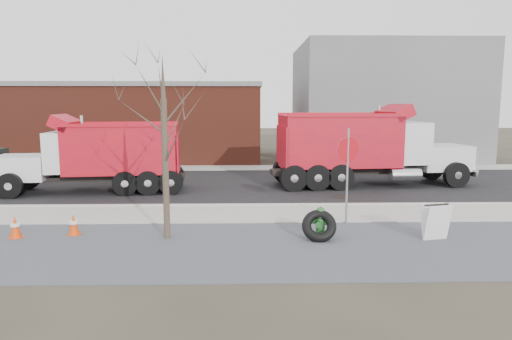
{
  "coord_description": "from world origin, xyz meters",
  "views": [
    {
      "loc": [
        -0.95,
        -15.35,
        3.83
      ],
      "look_at": [
        -0.55,
        1.57,
        1.4
      ],
      "focal_mm": 32.0,
      "sensor_mm": 36.0,
      "label": 1
    }
  ],
  "objects_px": {
    "sandwich_board": "(436,222)",
    "dump_truck_red_b": "(100,154)",
    "fire_hydrant": "(320,224)",
    "dump_truck_red_a": "(364,145)",
    "truck_tire": "(319,226)",
    "stop_sign": "(348,160)"
  },
  "relations": [
    {
      "from": "fire_hydrant",
      "to": "dump_truck_red_b",
      "type": "xyz_separation_m",
      "value": [
        -8.5,
        7.21,
        1.29
      ]
    },
    {
      "from": "stop_sign",
      "to": "dump_truck_red_b",
      "type": "distance_m",
      "value": 11.16
    },
    {
      "from": "truck_tire",
      "to": "dump_truck_red_b",
      "type": "xyz_separation_m",
      "value": [
        -8.43,
        7.45,
        1.29
      ]
    },
    {
      "from": "truck_tire",
      "to": "stop_sign",
      "type": "relative_size",
      "value": 0.34
    },
    {
      "from": "sandwich_board",
      "to": "stop_sign",
      "type": "bearing_deg",
      "value": 127.84
    },
    {
      "from": "fire_hydrant",
      "to": "sandwich_board",
      "type": "bearing_deg",
      "value": 18.55
    },
    {
      "from": "fire_hydrant",
      "to": "truck_tire",
      "type": "relative_size",
      "value": 0.88
    },
    {
      "from": "stop_sign",
      "to": "dump_truck_red_a",
      "type": "height_order",
      "value": "dump_truck_red_a"
    },
    {
      "from": "truck_tire",
      "to": "stop_sign",
      "type": "xyz_separation_m",
      "value": [
        1.16,
        1.76,
        1.65
      ]
    },
    {
      "from": "dump_truck_red_b",
      "to": "fire_hydrant",
      "type": "bearing_deg",
      "value": 133.72
    },
    {
      "from": "dump_truck_red_a",
      "to": "fire_hydrant",
      "type": "bearing_deg",
      "value": -117.37
    },
    {
      "from": "sandwich_board",
      "to": "dump_truck_red_b",
      "type": "distance_m",
      "value": 13.98
    },
    {
      "from": "fire_hydrant",
      "to": "truck_tire",
      "type": "xyz_separation_m",
      "value": [
        -0.07,
        -0.24,
        0.01
      ]
    },
    {
      "from": "truck_tire",
      "to": "sandwich_board",
      "type": "relative_size",
      "value": 1.01
    },
    {
      "from": "fire_hydrant",
      "to": "stop_sign",
      "type": "xyz_separation_m",
      "value": [
        1.09,
        1.52,
        1.66
      ]
    },
    {
      "from": "sandwich_board",
      "to": "dump_truck_red_b",
      "type": "relative_size",
      "value": 0.13
    },
    {
      "from": "truck_tire",
      "to": "dump_truck_red_a",
      "type": "bearing_deg",
      "value": 68.22
    },
    {
      "from": "truck_tire",
      "to": "sandwich_board",
      "type": "height_order",
      "value": "sandwich_board"
    },
    {
      "from": "stop_sign",
      "to": "dump_truck_red_a",
      "type": "bearing_deg",
      "value": 70.47
    },
    {
      "from": "dump_truck_red_a",
      "to": "sandwich_board",
      "type": "bearing_deg",
      "value": -97.02
    },
    {
      "from": "truck_tire",
      "to": "dump_truck_red_a",
      "type": "distance_m",
      "value": 9.67
    },
    {
      "from": "truck_tire",
      "to": "stop_sign",
      "type": "distance_m",
      "value": 2.68
    }
  ]
}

